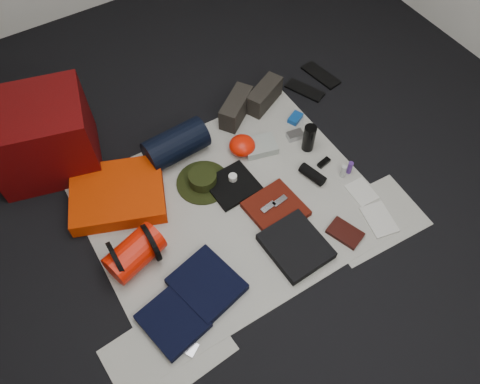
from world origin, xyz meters
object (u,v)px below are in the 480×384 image
navy_duffel (176,144)px  paperback_book (345,233)px  red_cabinet (42,137)px  sleeping_pad (118,194)px  stuff_sack (135,253)px  water_bottle (309,138)px  compact_camera (295,135)px

navy_duffel → paperback_book: bearing=-65.0°
red_cabinet → sleeping_pad: 0.56m
red_cabinet → stuff_sack: 0.93m
red_cabinet → sleeping_pad: (0.23, -0.48, -0.18)m
red_cabinet → sleeping_pad: size_ratio=1.07×
stuff_sack → paperback_book: 1.17m
navy_duffel → water_bottle: size_ratio=2.03×
sleeping_pad → stuff_sack: stuff_sack is taller
sleeping_pad → compact_camera: (1.17, -0.16, -0.03)m
stuff_sack → navy_duffel: bearing=45.7°
navy_duffel → compact_camera: bearing=-24.1°
sleeping_pad → paperback_book: size_ratio=2.84×
water_bottle → paperback_book: water_bottle is taller
navy_duffel → compact_camera: (0.72, -0.27, -0.08)m
red_cabinet → water_bottle: (1.42, -0.75, -0.14)m
water_bottle → stuff_sack: bearing=-173.1°
red_cabinet → navy_duffel: red_cabinet is taller
red_cabinet → stuff_sack: bearing=-65.4°
navy_duffel → paperback_book: 1.15m
red_cabinet → stuff_sack: (0.16, -0.90, -0.14)m
compact_camera → paperback_book: 0.76m
stuff_sack → water_bottle: water_bottle is taller
water_bottle → compact_camera: 0.14m
compact_camera → paperback_book: (-0.17, -0.73, -0.01)m
compact_camera → stuff_sack: bearing=-158.9°
navy_duffel → water_bottle: (0.73, -0.39, -0.01)m
paperback_book → stuff_sack: bearing=136.4°
red_cabinet → compact_camera: (1.40, -0.64, -0.21)m
red_cabinet → navy_duffel: bearing=-13.1°
stuff_sack → compact_camera: (1.25, 0.27, -0.07)m
water_bottle → paperback_book: (-0.19, -0.62, -0.08)m
water_bottle → compact_camera: bearing=98.7°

